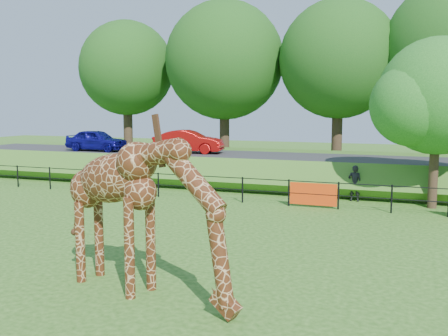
{
  "coord_description": "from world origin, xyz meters",
  "views": [
    {
      "loc": [
        6.52,
        -11.8,
        4.05
      ],
      "look_at": [
        0.72,
        3.8,
        2.0
      ],
      "focal_mm": 40.0,
      "sensor_mm": 36.0,
      "label": 1
    }
  ],
  "objects_px": {
    "giraffe": "(145,217)",
    "car_blue": "(97,140)",
    "visitor": "(355,183)",
    "tree_east": "(440,101)",
    "car_red": "(188,142)"
  },
  "relations": [
    {
      "from": "giraffe",
      "to": "car_blue",
      "type": "distance_m",
      "value": 20.27
    },
    {
      "from": "giraffe",
      "to": "tree_east",
      "type": "relative_size",
      "value": 0.72
    },
    {
      "from": "car_blue",
      "to": "visitor",
      "type": "height_order",
      "value": "car_blue"
    },
    {
      "from": "car_blue",
      "to": "visitor",
      "type": "distance_m",
      "value": 15.84
    },
    {
      "from": "car_blue",
      "to": "tree_east",
      "type": "relative_size",
      "value": 0.55
    },
    {
      "from": "giraffe",
      "to": "visitor",
      "type": "distance_m",
      "value": 13.07
    },
    {
      "from": "car_blue",
      "to": "car_red",
      "type": "bearing_deg",
      "value": -83.31
    },
    {
      "from": "visitor",
      "to": "car_red",
      "type": "bearing_deg",
      "value": -17.8
    },
    {
      "from": "giraffe",
      "to": "car_blue",
      "type": "height_order",
      "value": "giraffe"
    },
    {
      "from": "tree_east",
      "to": "giraffe",
      "type": "bearing_deg",
      "value": -117.02
    },
    {
      "from": "giraffe",
      "to": "visitor",
      "type": "xyz_separation_m",
      "value": [
        3.09,
        12.66,
        -0.95
      ]
    },
    {
      "from": "giraffe",
      "to": "car_red",
      "type": "bearing_deg",
      "value": 127.15
    },
    {
      "from": "giraffe",
      "to": "car_blue",
      "type": "relative_size",
      "value": 1.29
    },
    {
      "from": "visitor",
      "to": "tree_east",
      "type": "distance_m",
      "value": 4.74
    },
    {
      "from": "giraffe",
      "to": "tree_east",
      "type": "distance_m",
      "value": 14.03
    }
  ]
}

